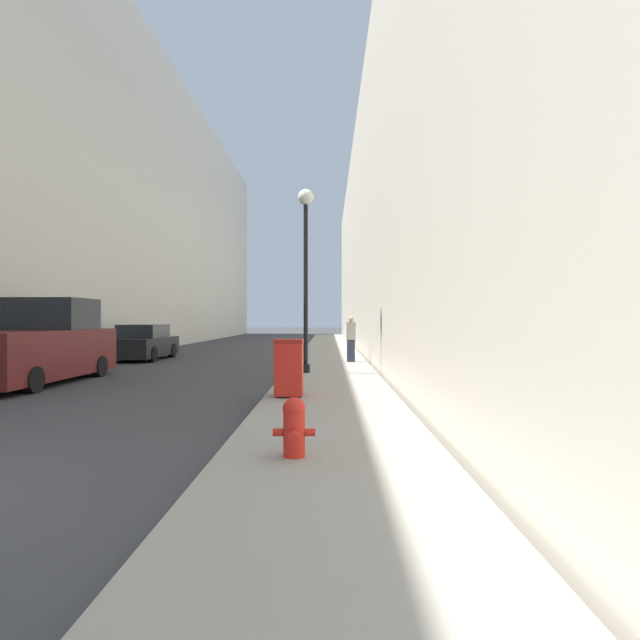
{
  "coord_description": "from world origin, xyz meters",
  "views": [
    {
      "loc": [
        5.35,
        -3.9,
        1.78
      ],
      "look_at": [
        4.97,
        18.09,
        1.72
      ],
      "focal_mm": 28.0,
      "sensor_mm": 36.0,
      "label": 1
    }
  ],
  "objects_px": {
    "lamppost": "(306,248)",
    "fire_hydrant": "(294,425)",
    "trash_bin": "(289,367)",
    "pickup_truck": "(37,347)",
    "parked_sedan_near": "(144,343)",
    "pedestrian_on_sidewalk": "(351,339)"
  },
  "relations": [
    {
      "from": "trash_bin",
      "to": "lamppost",
      "type": "relative_size",
      "value": 0.22
    },
    {
      "from": "fire_hydrant",
      "to": "lamppost",
      "type": "distance_m",
      "value": 9.8
    },
    {
      "from": "fire_hydrant",
      "to": "pickup_truck",
      "type": "relative_size",
      "value": 0.13
    },
    {
      "from": "fire_hydrant",
      "to": "parked_sedan_near",
      "type": "relative_size",
      "value": 0.16
    },
    {
      "from": "fire_hydrant",
      "to": "parked_sedan_near",
      "type": "distance_m",
      "value": 17.45
    },
    {
      "from": "pedestrian_on_sidewalk",
      "to": "parked_sedan_near",
      "type": "bearing_deg",
      "value": 163.18
    },
    {
      "from": "fire_hydrant",
      "to": "pickup_truck",
      "type": "xyz_separation_m",
      "value": [
        -7.67,
        7.78,
        0.48
      ]
    },
    {
      "from": "parked_sedan_near",
      "to": "fire_hydrant",
      "type": "bearing_deg",
      "value": -63.99
    },
    {
      "from": "trash_bin",
      "to": "lamppost",
      "type": "bearing_deg",
      "value": 88.27
    },
    {
      "from": "fire_hydrant",
      "to": "pickup_truck",
      "type": "bearing_deg",
      "value": 134.58
    },
    {
      "from": "lamppost",
      "to": "pedestrian_on_sidewalk",
      "type": "bearing_deg",
      "value": 68.04
    },
    {
      "from": "pickup_truck",
      "to": "parked_sedan_near",
      "type": "relative_size",
      "value": 1.3
    },
    {
      "from": "lamppost",
      "to": "pedestrian_on_sidewalk",
      "type": "xyz_separation_m",
      "value": [
        1.54,
        3.81,
        -2.91
      ]
    },
    {
      "from": "trash_bin",
      "to": "pickup_truck",
      "type": "bearing_deg",
      "value": 156.22
    },
    {
      "from": "fire_hydrant",
      "to": "pedestrian_on_sidewalk",
      "type": "bearing_deg",
      "value": 84.51
    },
    {
      "from": "trash_bin",
      "to": "lamppost",
      "type": "xyz_separation_m",
      "value": [
        0.14,
        4.6,
        3.16
      ]
    },
    {
      "from": "trash_bin",
      "to": "pickup_truck",
      "type": "relative_size",
      "value": 0.22
    },
    {
      "from": "fire_hydrant",
      "to": "lamppost",
      "type": "xyz_separation_m",
      "value": [
        -0.29,
        9.18,
        3.41
      ]
    },
    {
      "from": "trash_bin",
      "to": "lamppost",
      "type": "height_order",
      "value": "lamppost"
    },
    {
      "from": "fire_hydrant",
      "to": "lamppost",
      "type": "height_order",
      "value": "lamppost"
    },
    {
      "from": "pickup_truck",
      "to": "parked_sedan_near",
      "type": "distance_m",
      "value": 7.91
    },
    {
      "from": "lamppost",
      "to": "fire_hydrant",
      "type": "bearing_deg",
      "value": -88.21
    }
  ]
}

